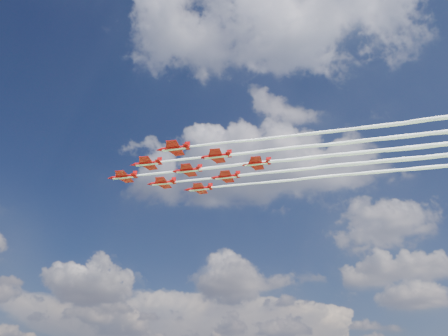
% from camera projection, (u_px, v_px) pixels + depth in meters
% --- Properties ---
extents(jet_lead, '(141.70, 8.67, 2.53)m').
position_uv_depth(jet_lead, '(337.00, 155.00, 128.58)').
color(jet_lead, red).
extents(jet_row2_port, '(141.70, 8.67, 2.53)m').
position_uv_depth(jet_row2_port, '(378.00, 139.00, 120.53)').
color(jet_row2_port, red).
extents(jet_row2_starb, '(141.70, 8.67, 2.53)m').
position_uv_depth(jet_row2_starb, '(373.00, 162.00, 132.58)').
color(jet_row2_starb, red).
extents(jet_row3_port, '(141.70, 8.67, 2.53)m').
position_uv_depth(jet_row3_port, '(424.00, 120.00, 112.49)').
color(jet_row3_port, red).
extents(jet_row3_centre, '(141.70, 8.67, 2.53)m').
position_uv_depth(jet_row3_centre, '(415.00, 147.00, 124.54)').
color(jet_row3_centre, red).
extents(jet_row3_starb, '(141.70, 8.67, 2.53)m').
position_uv_depth(jet_row3_starb, '(407.00, 169.00, 136.58)').
color(jet_row3_starb, red).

